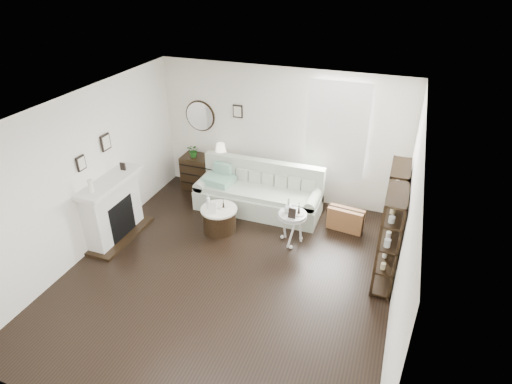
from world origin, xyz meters
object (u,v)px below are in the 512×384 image
at_px(sofa, 259,195).
at_px(pedestal_table, 293,216).
at_px(drum_table, 219,219).
at_px(dresser, 208,174).

distance_m(sofa, pedestal_table, 1.31).
height_order(sofa, drum_table, sofa).
xyz_separation_m(dresser, pedestal_table, (2.23, -1.29, 0.18)).
xyz_separation_m(sofa, pedestal_table, (0.93, -0.90, 0.24)).
height_order(dresser, pedestal_table, dresser).
bearing_deg(pedestal_table, sofa, 136.02).
height_order(sofa, dresser, sofa).
bearing_deg(sofa, drum_table, -114.23).
bearing_deg(pedestal_table, drum_table, -177.00).
distance_m(sofa, dresser, 1.36).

